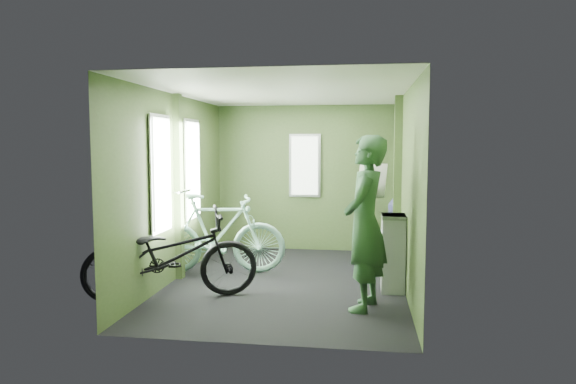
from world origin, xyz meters
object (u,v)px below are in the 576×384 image
object	(u,v)px
passenger	(365,223)
bench_seat	(379,246)
waste_box	(393,253)
bicycle_mint	(217,274)
bicycle_black	(173,300)

from	to	relation	value
passenger	bench_seat	size ratio (longest dim) A/B	1.95
passenger	waste_box	world-z (taller)	passenger
bicycle_mint	waste_box	distance (m)	2.30
bench_seat	passenger	bearing A→B (deg)	-88.40
bicycle_black	bench_seat	xyz separation A→B (m)	(2.26, 2.02, 0.27)
bicycle_mint	passenger	xyz separation A→B (m)	(1.88, -1.16, 0.89)
bicycle_mint	bench_seat	size ratio (longest dim) A/B	1.95
bicycle_black	bench_seat	size ratio (longest dim) A/B	2.05
bicycle_mint	passenger	world-z (taller)	passenger
passenger	bench_seat	xyz separation A→B (m)	(0.21, 2.01, -0.62)
bicycle_mint	bench_seat	world-z (taller)	bench_seat
bicycle_black	bench_seat	bearing A→B (deg)	-71.28
passenger	bicycle_black	bearing A→B (deg)	-76.78
passenger	bicycle_mint	bearing A→B (deg)	-108.39
bicycle_black	passenger	distance (m)	2.24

